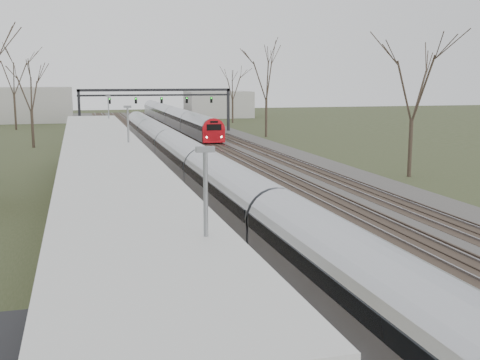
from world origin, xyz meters
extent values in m
cube|color=#474442|center=(0.00, 55.00, 0.05)|extent=(24.00, 160.00, 0.10)
cube|color=#4C3828|center=(-6.00, 55.00, 0.09)|extent=(2.60, 160.00, 0.06)
cube|color=gray|center=(-6.72, 55.00, 0.16)|extent=(0.07, 160.00, 0.12)
cube|color=gray|center=(-5.28, 55.00, 0.16)|extent=(0.07, 160.00, 0.12)
cube|color=#4C3828|center=(-2.50, 55.00, 0.09)|extent=(2.60, 160.00, 0.06)
cube|color=gray|center=(-3.22, 55.00, 0.16)|extent=(0.07, 160.00, 0.12)
cube|color=gray|center=(-1.78, 55.00, 0.16)|extent=(0.07, 160.00, 0.12)
cube|color=#4C3828|center=(1.00, 55.00, 0.09)|extent=(2.60, 160.00, 0.06)
cube|color=gray|center=(0.28, 55.00, 0.16)|extent=(0.07, 160.00, 0.12)
cube|color=gray|center=(1.72, 55.00, 0.16)|extent=(0.07, 160.00, 0.12)
cube|color=#4C3828|center=(4.50, 55.00, 0.09)|extent=(2.60, 160.00, 0.06)
cube|color=gray|center=(3.78, 55.00, 0.16)|extent=(0.07, 160.00, 0.12)
cube|color=gray|center=(5.22, 55.00, 0.16)|extent=(0.07, 160.00, 0.12)
cube|color=#4C3828|center=(8.00, 55.00, 0.09)|extent=(2.60, 160.00, 0.06)
cube|color=gray|center=(7.28, 55.00, 0.16)|extent=(0.07, 160.00, 0.12)
cube|color=gray|center=(8.72, 55.00, 0.16)|extent=(0.07, 160.00, 0.12)
cube|color=#9E9B93|center=(-9.05, 37.50, 0.50)|extent=(3.50, 69.00, 1.00)
cylinder|color=slate|center=(-9.05, 18.00, 2.50)|extent=(0.14, 0.14, 3.00)
cylinder|color=slate|center=(-9.05, 26.00, 2.50)|extent=(0.14, 0.14, 3.00)
cylinder|color=slate|center=(-9.05, 34.00, 2.50)|extent=(0.14, 0.14, 3.00)
cylinder|color=slate|center=(-9.05, 42.00, 2.50)|extent=(0.14, 0.14, 3.00)
cylinder|color=slate|center=(-9.05, 50.00, 2.50)|extent=(0.14, 0.14, 3.00)
cube|color=silver|center=(-9.05, 33.00, 4.05)|extent=(4.10, 50.00, 0.12)
cube|color=beige|center=(-9.05, 33.00, 3.88)|extent=(4.10, 50.00, 0.25)
cube|color=black|center=(-10.00, 85.00, 3.00)|extent=(0.35, 0.35, 6.00)
cube|color=black|center=(10.50, 85.00, 3.00)|extent=(0.35, 0.35, 6.00)
cube|color=black|center=(0.25, 85.00, 5.90)|extent=(21.00, 0.35, 0.35)
cube|color=black|center=(0.25, 85.00, 5.20)|extent=(21.00, 0.25, 0.25)
cube|color=black|center=(-6.00, 84.80, 4.50)|extent=(0.32, 0.22, 0.85)
sphere|color=#0CFF19|center=(-6.00, 84.66, 4.75)|extent=(0.16, 0.16, 0.16)
cube|color=black|center=(-2.50, 84.80, 4.50)|extent=(0.32, 0.22, 0.85)
sphere|color=#0CFF19|center=(-2.50, 84.66, 4.75)|extent=(0.16, 0.16, 0.16)
cube|color=black|center=(1.00, 84.80, 4.50)|extent=(0.32, 0.22, 0.85)
sphere|color=#0CFF19|center=(1.00, 84.66, 4.75)|extent=(0.16, 0.16, 0.16)
cube|color=black|center=(4.50, 84.80, 4.50)|extent=(0.32, 0.22, 0.85)
sphere|color=#0CFF19|center=(4.50, 84.66, 4.75)|extent=(0.16, 0.16, 0.16)
cube|color=black|center=(8.00, 84.80, 4.50)|extent=(0.32, 0.22, 0.85)
sphere|color=#0CFF19|center=(8.00, 84.66, 4.75)|extent=(0.16, 0.16, 0.16)
cylinder|color=#2D231C|center=(14.00, 42.00, 2.25)|extent=(0.30, 0.30, 4.50)
cube|color=#B5B8C0|center=(-2.50, 47.12, 1.10)|extent=(2.55, 75.00, 1.60)
cylinder|color=#B5B8C0|center=(-2.50, 47.12, 1.75)|extent=(2.60, 74.70, 2.60)
cube|color=black|center=(-2.50, 47.12, 1.85)|extent=(2.62, 74.40, 0.55)
cube|color=black|center=(-2.50, 47.12, 0.17)|extent=(1.80, 74.00, 0.35)
cube|color=#B5B8C0|center=(4.50, 97.70, 1.10)|extent=(2.55, 60.00, 1.60)
cylinder|color=#B5B8C0|center=(4.50, 97.70, 1.75)|extent=(2.60, 59.70, 2.60)
cube|color=black|center=(4.50, 97.70, 1.85)|extent=(2.62, 59.40, 0.55)
cube|color=#B80A12|center=(4.50, 67.80, 1.05)|extent=(2.55, 0.50, 1.50)
cylinder|color=#B80A12|center=(4.50, 67.85, 1.75)|extent=(2.60, 0.60, 2.60)
cube|color=black|center=(4.50, 67.58, 2.05)|extent=(1.70, 0.12, 0.70)
sphere|color=white|center=(3.65, 67.60, 0.95)|extent=(0.22, 0.22, 0.22)
sphere|color=white|center=(5.35, 67.60, 0.95)|extent=(0.22, 0.22, 0.22)
cube|color=black|center=(4.50, 97.70, 0.17)|extent=(1.80, 59.00, 0.35)
camera|label=1|loc=(-10.28, 1.63, 7.48)|focal=45.00mm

